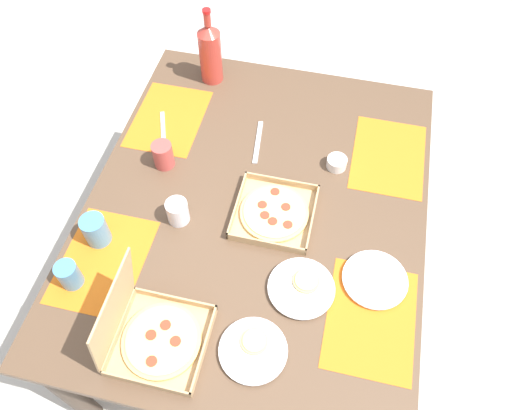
{
  "coord_description": "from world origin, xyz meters",
  "views": [
    {
      "loc": [
        -0.95,
        -0.22,
        2.15
      ],
      "look_at": [
        0.0,
        0.0,
        0.73
      ],
      "focal_mm": 35.16,
      "sensor_mm": 36.0,
      "label": 1
    }
  ],
  "objects_px": {
    "plate_middle": "(302,288)",
    "cup_dark": "(178,212)",
    "plate_far_right": "(375,280)",
    "cup_clear_left": "(69,275)",
    "cup_red": "(96,230)",
    "pizza_box_corner_left": "(152,334)",
    "condiment_bowl": "(337,163)",
    "soda_bottle": "(210,52)",
    "cup_spare": "(163,155)",
    "pizza_box_corner_right": "(274,213)",
    "plate_near_left": "(253,350)"
  },
  "relations": [
    {
      "from": "plate_middle",
      "to": "cup_dark",
      "type": "relative_size",
      "value": 2.37
    },
    {
      "from": "plate_far_right",
      "to": "cup_clear_left",
      "type": "bearing_deg",
      "value": 103.29
    },
    {
      "from": "cup_red",
      "to": "pizza_box_corner_left",
      "type": "bearing_deg",
      "value": -134.25
    },
    {
      "from": "cup_red",
      "to": "condiment_bowl",
      "type": "bearing_deg",
      "value": -55.99
    },
    {
      "from": "soda_bottle",
      "to": "cup_dark",
      "type": "height_order",
      "value": "soda_bottle"
    },
    {
      "from": "cup_dark",
      "to": "cup_clear_left",
      "type": "bearing_deg",
      "value": 140.34
    },
    {
      "from": "plate_middle",
      "to": "cup_spare",
      "type": "bearing_deg",
      "value": 56.62
    },
    {
      "from": "pizza_box_corner_left",
      "to": "cup_spare",
      "type": "relative_size",
      "value": 2.97
    },
    {
      "from": "plate_far_right",
      "to": "cup_dark",
      "type": "relative_size",
      "value": 2.33
    },
    {
      "from": "plate_far_right",
      "to": "soda_bottle",
      "type": "distance_m",
      "value": 1.09
    },
    {
      "from": "pizza_box_corner_right",
      "to": "cup_red",
      "type": "bearing_deg",
      "value": 112.52
    },
    {
      "from": "plate_near_left",
      "to": "soda_bottle",
      "type": "bearing_deg",
      "value": 21.7
    },
    {
      "from": "plate_near_left",
      "to": "cup_spare",
      "type": "xyz_separation_m",
      "value": [
        0.6,
        0.47,
        0.04
      ]
    },
    {
      "from": "soda_bottle",
      "to": "pizza_box_corner_right",
      "type": "bearing_deg",
      "value": -147.29
    },
    {
      "from": "pizza_box_corner_right",
      "to": "cup_clear_left",
      "type": "xyz_separation_m",
      "value": [
        -0.39,
        0.56,
        0.04
      ]
    },
    {
      "from": "cup_dark",
      "to": "condiment_bowl",
      "type": "height_order",
      "value": "cup_dark"
    },
    {
      "from": "soda_bottle",
      "to": "plate_far_right",
      "type": "bearing_deg",
      "value": -136.3
    },
    {
      "from": "cup_dark",
      "to": "plate_middle",
      "type": "bearing_deg",
      "value": -109.75
    },
    {
      "from": "pizza_box_corner_left",
      "to": "cup_dark",
      "type": "distance_m",
      "value": 0.42
    },
    {
      "from": "soda_bottle",
      "to": "cup_red",
      "type": "bearing_deg",
      "value": 170.03
    },
    {
      "from": "soda_bottle",
      "to": "cup_spare",
      "type": "relative_size",
      "value": 3.25
    },
    {
      "from": "cup_red",
      "to": "cup_clear_left",
      "type": "height_order",
      "value": "cup_red"
    },
    {
      "from": "cup_spare",
      "to": "cup_clear_left",
      "type": "bearing_deg",
      "value": 166.65
    },
    {
      "from": "soda_bottle",
      "to": "pizza_box_corner_left",
      "type": "bearing_deg",
      "value": -172.69
    },
    {
      "from": "pizza_box_corner_left",
      "to": "condiment_bowl",
      "type": "relative_size",
      "value": 4.07
    },
    {
      "from": "cup_dark",
      "to": "cup_red",
      "type": "distance_m",
      "value": 0.27
    },
    {
      "from": "cup_clear_left",
      "to": "condiment_bowl",
      "type": "distance_m",
      "value": 0.98
    },
    {
      "from": "plate_near_left",
      "to": "cup_spare",
      "type": "bearing_deg",
      "value": 38.25
    },
    {
      "from": "pizza_box_corner_right",
      "to": "plate_near_left",
      "type": "distance_m",
      "value": 0.47
    },
    {
      "from": "pizza_box_corner_right",
      "to": "soda_bottle",
      "type": "relative_size",
      "value": 0.82
    },
    {
      "from": "plate_far_right",
      "to": "condiment_bowl",
      "type": "relative_size",
      "value": 2.81
    },
    {
      "from": "plate_far_right",
      "to": "soda_bottle",
      "type": "xyz_separation_m",
      "value": [
        0.78,
        0.75,
        0.12
      ]
    },
    {
      "from": "pizza_box_corner_left",
      "to": "soda_bottle",
      "type": "relative_size",
      "value": 0.91
    },
    {
      "from": "pizza_box_corner_right",
      "to": "plate_far_right",
      "type": "distance_m",
      "value": 0.39
    },
    {
      "from": "cup_clear_left",
      "to": "condiment_bowl",
      "type": "relative_size",
      "value": 1.31
    },
    {
      "from": "soda_bottle",
      "to": "cup_clear_left",
      "type": "height_order",
      "value": "soda_bottle"
    },
    {
      "from": "pizza_box_corner_left",
      "to": "plate_far_right",
      "type": "height_order",
      "value": "pizza_box_corner_left"
    },
    {
      "from": "cup_clear_left",
      "to": "plate_near_left",
      "type": "bearing_deg",
      "value": -98.13
    },
    {
      "from": "plate_near_left",
      "to": "condiment_bowl",
      "type": "distance_m",
      "value": 0.74
    },
    {
      "from": "cup_spare",
      "to": "cup_clear_left",
      "type": "height_order",
      "value": "cup_spare"
    },
    {
      "from": "pizza_box_corner_left",
      "to": "condiment_bowl",
      "type": "xyz_separation_m",
      "value": [
        0.77,
        -0.42,
        -0.03
      ]
    },
    {
      "from": "plate_far_right",
      "to": "cup_red",
      "type": "relative_size",
      "value": 1.87
    },
    {
      "from": "cup_spare",
      "to": "pizza_box_corner_right",
      "type": "bearing_deg",
      "value": -106.46
    },
    {
      "from": "cup_red",
      "to": "condiment_bowl",
      "type": "relative_size",
      "value": 1.5
    },
    {
      "from": "plate_middle",
      "to": "condiment_bowl",
      "type": "distance_m",
      "value": 0.51
    },
    {
      "from": "cup_red",
      "to": "cup_clear_left",
      "type": "relative_size",
      "value": 1.14
    },
    {
      "from": "cup_dark",
      "to": "cup_spare",
      "type": "relative_size",
      "value": 0.88
    },
    {
      "from": "plate_near_left",
      "to": "cup_clear_left",
      "type": "bearing_deg",
      "value": 81.87
    },
    {
      "from": "pizza_box_corner_right",
      "to": "cup_clear_left",
      "type": "distance_m",
      "value": 0.68
    },
    {
      "from": "plate_far_right",
      "to": "plate_middle",
      "type": "height_order",
      "value": "plate_middle"
    }
  ]
}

